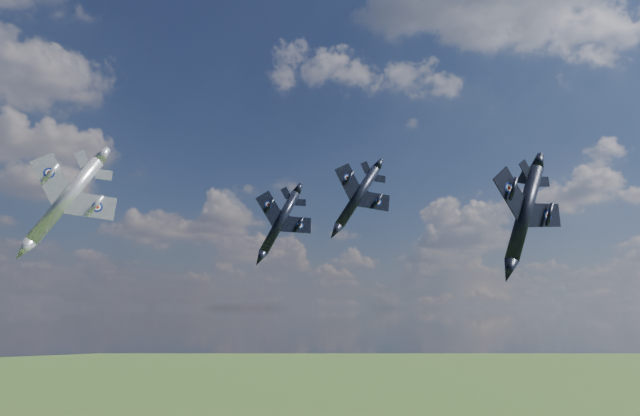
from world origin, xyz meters
TOP-DOWN VIEW (x-y plane):
  - jet_lead_navy at (2.20, 20.55)m, footprint 11.24×13.90m
  - jet_right_navy at (19.00, -4.16)m, footprint 13.11×16.97m
  - jet_high_navy at (16.12, 22.27)m, footprint 13.56×16.59m
  - jet_left_silver at (-25.89, 10.67)m, footprint 11.61×14.39m

SIDE VIEW (x-z plane):
  - jet_left_silver at x=-25.89m, z-range 77.34..84.60m
  - jet_right_navy at x=19.00m, z-range 77.86..85.57m
  - jet_lead_navy at x=2.20m, z-range 78.97..85.50m
  - jet_high_navy at x=16.12m, z-range 83.07..91.37m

